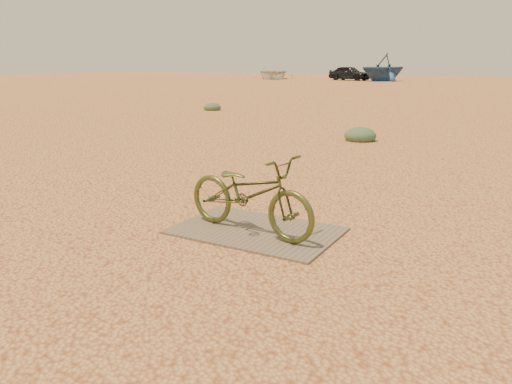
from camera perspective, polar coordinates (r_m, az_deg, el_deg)
The scene contains 8 objects.
ground at distance 4.83m, azimuth -7.79°, elevation -5.55°, with size 120.00×120.00×0.00m, color #E9A75F.
plywood_board at distance 5.03m, azimuth 0.00°, elevation -4.43°, with size 1.61×1.06×0.02m, color #6D5F48.
bicycle at distance 4.85m, azimuth -0.73°, elevation -0.15°, with size 0.52×1.50×0.79m, color #485122.
car at distance 46.90m, azimuth 10.62°, elevation 13.21°, with size 1.50×3.73×1.27m, color black.
boat_near_left at distance 50.28m, azimuth 1.92°, elevation 13.48°, with size 4.05×5.67×1.17m, color silver.
boat_far_left at distance 45.49m, azimuth 14.34°, elevation 13.65°, with size 3.85×4.46×2.35m, color #2C527E.
kale_a at distance 11.08m, azimuth 11.80°, elevation 5.78°, with size 0.68×0.68×0.38m, color #52714B.
kale_c at distance 17.80m, azimuth -5.03°, elevation 9.30°, with size 0.61×0.61×0.34m, color #52714B.
Camera 1 is at (2.78, -3.58, 1.66)m, focal length 35.00 mm.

